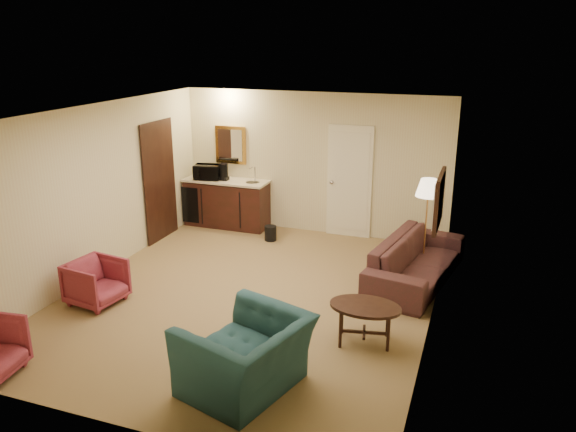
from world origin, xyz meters
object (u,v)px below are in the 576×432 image
object	(u,v)px
rose_chair_near	(96,280)
wetbar_cabinet	(227,203)
waste_bin	(270,233)
teal_armchair	(245,344)
microwave	(208,170)
coffee_maker	(224,172)
sofa	(417,253)
coffee_table	(364,324)
floor_lamp	(426,225)

from	to	relation	value
rose_chair_near	wetbar_cabinet	bearing A→B (deg)	3.99
waste_bin	teal_armchair	bearing A→B (deg)	-71.93
waste_bin	wetbar_cabinet	bearing A→B (deg)	155.81
wetbar_cabinet	microwave	xyz separation A→B (m)	(-0.35, -0.06, 0.63)
coffee_maker	wetbar_cabinet	bearing A→B (deg)	46.46
microwave	sofa	bearing A→B (deg)	-28.60
sofa	teal_armchair	xyz separation A→B (m)	(-1.31, -3.35, 0.08)
teal_armchair	rose_chair_near	size ratio (longest dim) A/B	1.77
wetbar_cabinet	waste_bin	bearing A→B (deg)	-24.19
sofa	waste_bin	world-z (taller)	sofa
coffee_table	coffee_maker	size ratio (longest dim) A/B	2.68
floor_lamp	waste_bin	distance (m)	2.85
rose_chair_near	waste_bin	size ratio (longest dim) A/B	2.53
sofa	microwave	xyz separation A→B (m)	(-4.15, 1.36, 0.64)
wetbar_cabinet	rose_chair_near	world-z (taller)	wetbar_cabinet
coffee_maker	rose_chair_near	bearing A→B (deg)	-84.30
sofa	coffee_table	xyz separation A→B (m)	(-0.35, -2.00, -0.20)
rose_chair_near	coffee_maker	xyz separation A→B (m)	(0.22, 3.60, 0.74)
rose_chair_near	coffee_table	size ratio (longest dim) A/B	0.80
sofa	coffee_table	bearing A→B (deg)	-179.69
waste_bin	rose_chair_near	bearing A→B (deg)	-113.20
sofa	rose_chair_near	xyz separation A→B (m)	(-4.05, -2.21, -0.11)
coffee_table	microwave	xyz separation A→B (m)	(-3.80, 3.36, 0.84)
rose_chair_near	sofa	bearing A→B (deg)	-53.48
sofa	coffee_maker	distance (m)	4.13
rose_chair_near	floor_lamp	xyz separation A→B (m)	(4.10, 2.73, 0.40)
floor_lamp	coffee_table	bearing A→B (deg)	-99.01
coffee_table	microwave	world-z (taller)	microwave
floor_lamp	rose_chair_near	bearing A→B (deg)	-146.33
coffee_table	floor_lamp	world-z (taller)	floor_lamp
wetbar_cabinet	teal_armchair	distance (m)	5.38
rose_chair_near	waste_bin	xyz separation A→B (m)	(1.34, 3.14, -0.21)
wetbar_cabinet	waste_bin	size ratio (longest dim) A/B	6.06
wetbar_cabinet	floor_lamp	distance (m)	3.96
waste_bin	coffee_table	bearing A→B (deg)	-51.18
floor_lamp	coffee_maker	distance (m)	3.99
teal_armchair	coffee_table	distance (m)	1.68
floor_lamp	wetbar_cabinet	bearing A→B (deg)	166.89
coffee_maker	floor_lamp	bearing A→B (deg)	-3.50
teal_armchair	coffee_maker	xyz separation A→B (m)	(-2.52, 4.74, 0.55)
wetbar_cabinet	coffee_table	bearing A→B (deg)	-44.75
sofa	rose_chair_near	distance (m)	4.61
rose_chair_near	coffee_maker	size ratio (longest dim) A/B	2.14
wetbar_cabinet	microwave	world-z (taller)	microwave
wetbar_cabinet	sofa	size ratio (longest dim) A/B	0.71
coffee_maker	teal_armchair	bearing A→B (deg)	-52.85
waste_bin	floor_lamp	bearing A→B (deg)	-8.36
sofa	coffee_maker	size ratio (longest dim) A/B	7.18
rose_chair_near	coffee_maker	distance (m)	3.68
sofa	waste_bin	distance (m)	2.88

